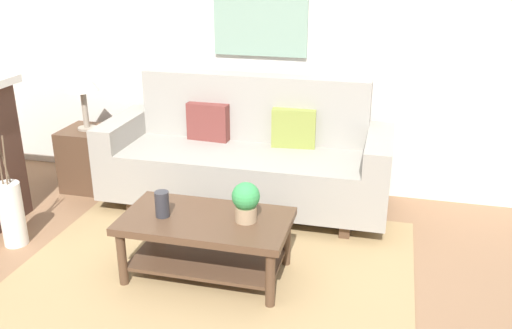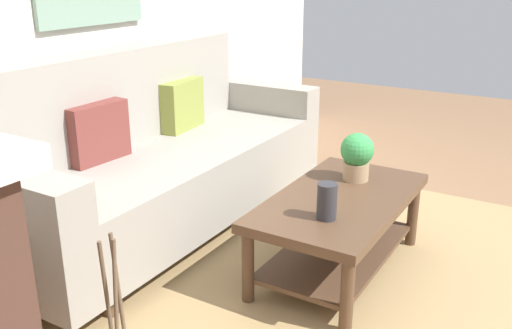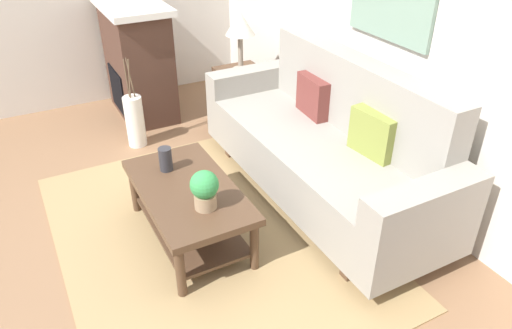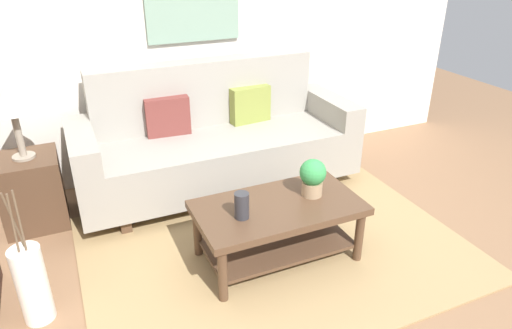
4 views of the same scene
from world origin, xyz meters
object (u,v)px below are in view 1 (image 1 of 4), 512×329
(couch, at_px, (247,158))
(framed_painting, at_px, (260,12))
(tabletop_vase, at_px, (162,204))
(side_table, at_px, (91,159))
(potted_plant_tabletop, at_px, (246,201))
(coffee_table, at_px, (206,233))
(table_lamp, at_px, (82,81))
(floor_vase, at_px, (12,214))
(throw_pillow_olive, at_px, (294,128))
(throw_pillow_maroon, at_px, (208,122))

(couch, bearing_deg, framed_painting, 90.00)
(tabletop_vase, xyz_separation_m, side_table, (-1.23, 1.20, -0.24))
(framed_painting, bearing_deg, potted_plant_tabletop, -79.39)
(coffee_table, bearing_deg, table_lamp, 142.54)
(potted_plant_tabletop, height_order, floor_vase, potted_plant_tabletop)
(table_lamp, bearing_deg, framed_painting, 16.92)
(throw_pillow_olive, bearing_deg, coffee_table, -105.09)
(throw_pillow_olive, distance_m, framed_painting, 1.02)
(throw_pillow_maroon, height_order, tabletop_vase, throw_pillow_maroon)
(couch, relative_size, floor_vase, 4.82)
(throw_pillow_maroon, distance_m, table_lamp, 1.15)
(throw_pillow_olive, height_order, framed_painting, framed_painting)
(couch, distance_m, throw_pillow_maroon, 0.46)
(throw_pillow_olive, xyz_separation_m, table_lamp, (-1.85, -0.11, 0.31))
(throw_pillow_maroon, distance_m, tabletop_vase, 1.33)
(coffee_table, height_order, tabletop_vase, tabletop_vase)
(coffee_table, xyz_separation_m, side_table, (-1.51, 1.15, -0.03))
(potted_plant_tabletop, xyz_separation_m, side_table, (-1.77, 1.13, -0.29))
(potted_plant_tabletop, bearing_deg, couch, 104.87)
(side_table, bearing_deg, coffee_table, -37.46)
(side_table, bearing_deg, tabletop_vase, -44.36)
(couch, bearing_deg, throw_pillow_maroon, 161.40)
(tabletop_vase, bearing_deg, couch, 78.18)
(potted_plant_tabletop, distance_m, table_lamp, 2.14)
(couch, distance_m, framed_painting, 1.23)
(throw_pillow_olive, relative_size, coffee_table, 0.33)
(potted_plant_tabletop, height_order, framed_painting, framed_painting)
(tabletop_vase, xyz_separation_m, table_lamp, (-1.23, 1.20, 0.48))
(throw_pillow_olive, xyz_separation_m, potted_plant_tabletop, (-0.07, -1.24, -0.11))
(throw_pillow_maroon, xyz_separation_m, side_table, (-1.11, -0.11, -0.40))
(throw_pillow_maroon, distance_m, side_table, 1.18)
(side_table, height_order, table_lamp, table_lamp)
(table_lamp, bearing_deg, side_table, 0.00)
(potted_plant_tabletop, distance_m, floor_vase, 1.82)
(potted_plant_tabletop, xyz_separation_m, table_lamp, (-1.77, 1.13, 0.42))
(throw_pillow_maroon, bearing_deg, tabletop_vase, -84.63)
(tabletop_vase, bearing_deg, floor_vase, 175.39)
(throw_pillow_olive, xyz_separation_m, side_table, (-1.85, -0.11, -0.40))
(couch, distance_m, tabletop_vase, 1.21)
(tabletop_vase, bearing_deg, side_table, 135.64)
(floor_vase, bearing_deg, side_table, 89.16)
(couch, height_order, throw_pillow_maroon, couch)
(coffee_table, distance_m, tabletop_vase, 0.35)
(throw_pillow_olive, distance_m, potted_plant_tabletop, 1.25)
(table_lamp, bearing_deg, floor_vase, -90.84)
(couch, xyz_separation_m, tabletop_vase, (-0.25, -1.18, 0.09))
(coffee_table, distance_m, potted_plant_tabletop, 0.37)
(coffee_table, bearing_deg, throw_pillow_olive, 74.91)
(potted_plant_tabletop, bearing_deg, tabletop_vase, -172.65)
(potted_plant_tabletop, bearing_deg, coffee_table, -174.98)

